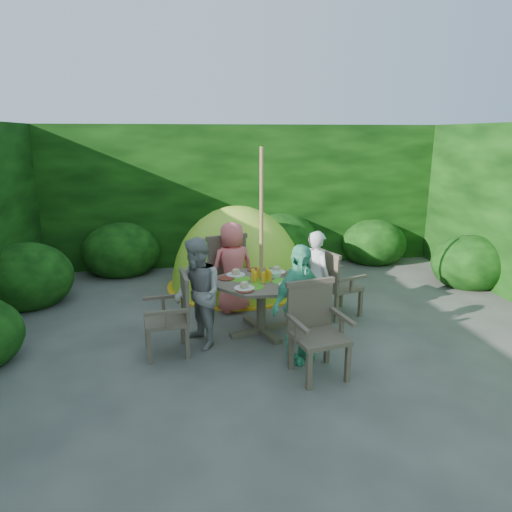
{
  "coord_description": "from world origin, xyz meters",
  "views": [
    {
      "loc": [
        -1.08,
        -4.54,
        2.33
      ],
      "look_at": [
        -0.22,
        0.93,
        0.85
      ],
      "focal_mm": 32.0,
      "sensor_mm": 36.0,
      "label": 1
    }
  ],
  "objects": [
    {
      "name": "ground",
      "position": [
        0.0,
        0.0,
        0.0
      ],
      "size": [
        60.0,
        60.0,
        0.0
      ],
      "primitive_type": "plane",
      "color": "#46443F",
      "rests_on": "ground"
    },
    {
      "name": "child_left",
      "position": [
        -0.98,
        0.27,
        0.62
      ],
      "size": [
        0.68,
        0.75,
        1.25
      ],
      "primitive_type": "imported",
      "rotation": [
        0.0,
        0.0,
        -1.16
      ],
      "color": "#969591",
      "rests_on": "ground"
    },
    {
      "name": "child_back",
      "position": [
        -0.49,
        1.28,
        0.61
      ],
      "size": [
        0.69,
        0.55,
        1.22
      ],
      "primitive_type": "imported",
      "rotation": [
        0.0,
        0.0,
        3.44
      ],
      "color": "#FE6969",
      "rests_on": "ground"
    },
    {
      "name": "patio_table",
      "position": [
        -0.22,
        0.53,
        0.55
      ],
      "size": [
        1.44,
        1.44,
        0.79
      ],
      "rotation": [
        0.0,
        0.0,
        0.34
      ],
      "color": "#483C2F",
      "rests_on": "ground"
    },
    {
      "name": "dome_tent",
      "position": [
        -0.29,
        2.31,
        0.0
      ],
      "size": [
        2.67,
        2.67,
        2.55
      ],
      "rotation": [
        0.0,
        0.0,
        0.34
      ],
      "color": "#B5DE2A",
      "rests_on": "ground"
    },
    {
      "name": "garden_chair_left",
      "position": [
        -1.26,
        0.15,
        0.46
      ],
      "size": [
        0.52,
        0.57,
        0.86
      ],
      "rotation": [
        0.0,
        0.0,
        -1.45
      ],
      "color": "#483C2F",
      "rests_on": "ground"
    },
    {
      "name": "child_front",
      "position": [
        0.04,
        -0.23,
        0.63
      ],
      "size": [
        0.78,
        0.68,
        1.26
      ],
      "primitive_type": "imported",
      "rotation": [
        0.0,
        0.0,
        0.62
      ],
      "color": "#55C698",
      "rests_on": "ground"
    },
    {
      "name": "garden_chair_front",
      "position": [
        0.15,
        -0.51,
        0.48
      ],
      "size": [
        0.62,
        0.57,
        0.89
      ],
      "rotation": [
        0.0,
        0.0,
        0.19
      ],
      "color": "#483C2F",
      "rests_on": "ground"
    },
    {
      "name": "garden_chair_back",
      "position": [
        -0.59,
        1.56,
        0.53
      ],
      "size": [
        0.71,
        0.66,
        0.99
      ],
      "rotation": [
        0.0,
        0.0,
        3.41
      ],
      "color": "#483C2F",
      "rests_on": "ground"
    },
    {
      "name": "hedge_enclosure",
      "position": [
        0.0,
        1.33,
        1.25
      ],
      "size": [
        9.0,
        9.0,
        2.5
      ],
      "color": "black",
      "rests_on": "ground"
    },
    {
      "name": "child_right",
      "position": [
        0.53,
        0.79,
        0.59
      ],
      "size": [
        0.44,
        0.51,
        1.18
      ],
      "primitive_type": "imported",
      "rotation": [
        0.0,
        0.0,
        2.04
      ],
      "color": "silver",
      "rests_on": "ground"
    },
    {
      "name": "garden_chair_right",
      "position": [
        0.82,
        0.89,
        0.46
      ],
      "size": [
        0.6,
        0.64,
        0.86
      ],
      "rotation": [
        0.0,
        0.0,
        1.92
      ],
      "color": "#483C2F",
      "rests_on": "ground"
    },
    {
      "name": "parasol_pole",
      "position": [
        -0.22,
        0.53,
        1.1
      ],
      "size": [
        0.06,
        0.06,
        2.2
      ],
      "primitive_type": "cylinder",
      "rotation": [
        0.0,
        0.0,
        0.34
      ],
      "color": "olive",
      "rests_on": "ground"
    }
  ]
}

